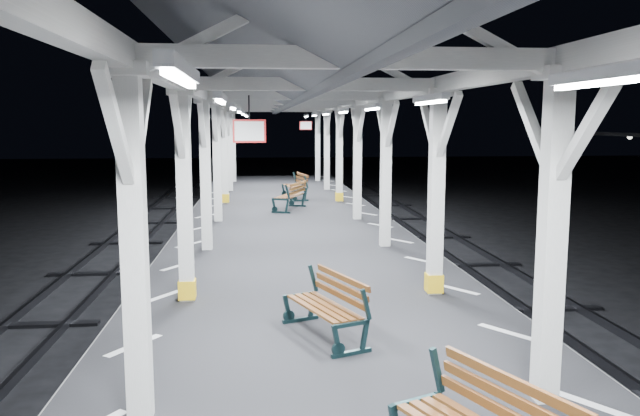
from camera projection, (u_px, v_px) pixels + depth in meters
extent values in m
plane|color=black|center=(326.00, 412.00, 8.24)|extent=(120.00, 120.00, 0.00)
cube|color=black|center=(327.00, 376.00, 8.17)|extent=(6.00, 50.00, 1.00)
cube|color=silver|center=(134.00, 345.00, 7.86)|extent=(1.00, 48.00, 0.01)
cube|color=silver|center=(508.00, 332.00, 8.35)|extent=(1.00, 48.00, 0.01)
cube|color=silver|center=(135.00, 254.00, 5.72)|extent=(0.22, 0.22, 3.20)
cube|color=silver|center=(127.00, 69.00, 5.49)|extent=(0.40, 0.40, 0.12)
cube|color=silver|center=(141.00, 127.00, 6.10)|extent=(0.10, 0.99, 0.99)
cube|color=silver|center=(115.00, 128.00, 5.02)|extent=(0.10, 0.99, 0.99)
cube|color=silver|center=(185.00, 200.00, 9.66)|extent=(0.22, 0.22, 3.20)
cube|color=silver|center=(181.00, 91.00, 9.44)|extent=(0.40, 0.40, 0.12)
cube|color=yellow|center=(187.00, 289.00, 9.86)|extent=(0.26, 0.26, 0.30)
cube|color=silver|center=(186.00, 125.00, 10.05)|extent=(0.10, 0.99, 0.99)
cube|color=silver|center=(178.00, 126.00, 8.96)|extent=(0.10, 0.99, 0.99)
cube|color=silver|center=(206.00, 178.00, 13.60)|extent=(0.22, 0.22, 3.20)
cube|color=silver|center=(204.00, 101.00, 13.38)|extent=(0.40, 0.40, 0.12)
cube|color=silver|center=(206.00, 124.00, 13.99)|extent=(0.10, 0.99, 0.99)
cube|color=silver|center=(202.00, 125.00, 12.91)|extent=(0.10, 0.99, 0.99)
cube|color=silver|center=(217.00, 165.00, 17.55)|extent=(0.22, 0.22, 3.20)
cube|color=silver|center=(216.00, 105.00, 17.32)|extent=(0.40, 0.40, 0.12)
cube|color=silver|center=(217.00, 124.00, 17.93)|extent=(0.10, 0.99, 0.99)
cube|color=silver|center=(215.00, 124.00, 16.85)|extent=(0.10, 0.99, 0.99)
cube|color=silver|center=(225.00, 157.00, 21.49)|extent=(0.22, 0.22, 3.20)
cube|color=silver|center=(223.00, 109.00, 21.26)|extent=(0.40, 0.40, 0.12)
cube|color=yellow|center=(225.00, 198.00, 21.68)|extent=(0.26, 0.26, 0.30)
cube|color=silver|center=(225.00, 124.00, 21.88)|extent=(0.10, 0.99, 0.99)
cube|color=silver|center=(223.00, 124.00, 20.79)|extent=(0.10, 0.99, 0.99)
cube|color=silver|center=(230.00, 152.00, 25.43)|extent=(0.22, 0.22, 3.20)
cube|color=silver|center=(229.00, 111.00, 25.21)|extent=(0.40, 0.40, 0.12)
cube|color=silver|center=(230.00, 123.00, 25.82)|extent=(0.10, 0.99, 0.99)
cube|color=silver|center=(228.00, 123.00, 24.73)|extent=(0.10, 0.99, 0.99)
cube|color=silver|center=(233.00, 148.00, 29.38)|extent=(0.22, 0.22, 3.20)
cube|color=silver|center=(233.00, 112.00, 29.15)|extent=(0.40, 0.40, 0.12)
cube|color=silver|center=(233.00, 123.00, 29.76)|extent=(0.10, 0.99, 0.99)
cube|color=silver|center=(232.00, 123.00, 28.68)|extent=(0.10, 0.99, 0.99)
cube|color=silver|center=(552.00, 245.00, 6.11)|extent=(0.22, 0.22, 3.20)
cube|color=silver|center=(560.00, 73.00, 5.89)|extent=(0.40, 0.40, 0.12)
cube|color=silver|center=(533.00, 127.00, 6.50)|extent=(0.10, 0.99, 0.99)
cube|color=silver|center=(588.00, 128.00, 5.41)|extent=(0.10, 0.99, 0.99)
cube|color=silver|center=(436.00, 197.00, 10.06)|extent=(0.22, 0.22, 3.20)
cube|color=silver|center=(439.00, 93.00, 9.83)|extent=(0.40, 0.40, 0.12)
cube|color=yellow|center=(434.00, 283.00, 10.25)|extent=(0.26, 0.26, 0.30)
cube|color=silver|center=(429.00, 125.00, 10.44)|extent=(0.10, 0.99, 0.99)
cube|color=silver|center=(448.00, 125.00, 9.36)|extent=(0.10, 0.99, 0.99)
cube|color=silver|center=(386.00, 176.00, 14.00)|extent=(0.22, 0.22, 3.20)
cube|color=silver|center=(387.00, 101.00, 13.77)|extent=(0.40, 0.40, 0.12)
cube|color=silver|center=(382.00, 124.00, 14.38)|extent=(0.10, 0.99, 0.99)
cube|color=silver|center=(392.00, 124.00, 13.30)|extent=(0.10, 0.99, 0.99)
cube|color=silver|center=(357.00, 164.00, 17.94)|extent=(0.22, 0.22, 3.20)
cube|color=silver|center=(358.00, 106.00, 17.72)|extent=(0.40, 0.40, 0.12)
cube|color=silver|center=(355.00, 124.00, 18.33)|extent=(0.10, 0.99, 0.99)
cube|color=silver|center=(361.00, 124.00, 17.24)|extent=(0.10, 0.99, 0.99)
cube|color=silver|center=(339.00, 157.00, 21.88)|extent=(0.22, 0.22, 3.20)
cube|color=silver|center=(340.00, 109.00, 21.66)|extent=(0.40, 0.40, 0.12)
cube|color=yellow|center=(339.00, 197.00, 22.08)|extent=(0.26, 0.26, 0.30)
cube|color=silver|center=(338.00, 124.00, 22.27)|extent=(0.10, 0.99, 0.99)
cube|color=silver|center=(342.00, 124.00, 21.19)|extent=(0.10, 0.99, 0.99)
cube|color=silver|center=(327.00, 151.00, 25.83)|extent=(0.22, 0.22, 3.20)
cube|color=silver|center=(327.00, 111.00, 25.60)|extent=(0.40, 0.40, 0.12)
cube|color=silver|center=(325.00, 123.00, 26.21)|extent=(0.10, 0.99, 0.99)
cube|color=silver|center=(328.00, 123.00, 25.13)|extent=(0.10, 0.99, 0.99)
cube|color=silver|center=(318.00, 147.00, 29.77)|extent=(0.22, 0.22, 3.20)
cube|color=silver|center=(318.00, 112.00, 29.54)|extent=(0.40, 0.40, 0.12)
cube|color=silver|center=(317.00, 123.00, 30.16)|extent=(0.10, 0.99, 0.99)
cube|color=silver|center=(319.00, 123.00, 29.07)|extent=(0.10, 0.99, 0.99)
cube|color=silver|center=(161.00, 73.00, 7.45)|extent=(0.18, 48.00, 0.24)
cube|color=silver|center=(485.00, 76.00, 7.84)|extent=(0.18, 48.00, 0.24)
cube|color=silver|center=(351.00, 58.00, 5.67)|extent=(4.20, 0.14, 0.20)
cube|color=silver|center=(313.00, 84.00, 9.62)|extent=(4.20, 0.14, 0.20)
cube|color=silver|center=(297.00, 95.00, 13.56)|extent=(4.20, 0.14, 0.20)
cube|color=silver|center=(288.00, 101.00, 17.50)|extent=(4.20, 0.14, 0.20)
cube|color=silver|center=(282.00, 105.00, 21.44)|extent=(4.20, 0.14, 0.20)
cube|color=silver|center=(278.00, 108.00, 25.39)|extent=(4.20, 0.14, 0.20)
cube|color=silver|center=(275.00, 110.00, 29.33)|extent=(4.20, 0.14, 0.20)
cube|color=#4F5257|center=(219.00, 28.00, 7.44)|extent=(2.80, 49.00, 1.45)
cube|color=#4F5257|center=(431.00, 31.00, 7.70)|extent=(2.80, 49.00, 1.45)
cube|color=silver|center=(181.00, 70.00, 3.61)|extent=(0.10, 1.35, 0.08)
cube|color=white|center=(181.00, 79.00, 3.62)|extent=(0.05, 1.25, 0.05)
cube|color=silver|center=(221.00, 97.00, 7.55)|extent=(0.10, 1.35, 0.08)
cube|color=white|center=(221.00, 101.00, 7.56)|extent=(0.05, 1.25, 0.05)
cube|color=silver|center=(233.00, 106.00, 11.50)|extent=(0.10, 1.35, 0.08)
cube|color=white|center=(233.00, 108.00, 11.50)|extent=(0.05, 1.25, 0.05)
cube|color=silver|center=(239.00, 110.00, 15.44)|extent=(0.10, 1.35, 0.08)
cube|color=white|center=(239.00, 112.00, 15.45)|extent=(0.05, 1.25, 0.05)
cube|color=silver|center=(243.00, 112.00, 19.38)|extent=(0.10, 1.35, 0.08)
cube|color=white|center=(243.00, 114.00, 19.39)|extent=(0.05, 1.25, 0.05)
cube|color=silver|center=(245.00, 114.00, 23.33)|extent=(0.10, 1.35, 0.08)
cube|color=white|center=(245.00, 115.00, 23.33)|extent=(0.05, 1.25, 0.05)
cube|color=silver|center=(247.00, 115.00, 27.27)|extent=(0.10, 1.35, 0.08)
cube|color=white|center=(247.00, 116.00, 27.28)|extent=(0.05, 1.25, 0.05)
cube|color=silver|center=(606.00, 73.00, 3.87)|extent=(0.10, 1.35, 0.08)
cube|color=white|center=(605.00, 81.00, 3.88)|extent=(0.05, 1.25, 0.05)
cube|color=silver|center=(430.00, 98.00, 7.81)|extent=(0.10, 1.35, 0.08)
cube|color=white|center=(430.00, 102.00, 7.82)|extent=(0.05, 1.25, 0.05)
cube|color=silver|center=(372.00, 106.00, 11.75)|extent=(0.10, 1.35, 0.08)
cube|color=white|center=(372.00, 109.00, 11.76)|extent=(0.05, 1.25, 0.05)
cube|color=silver|center=(343.00, 110.00, 15.70)|extent=(0.10, 1.35, 0.08)
cube|color=white|center=(343.00, 112.00, 15.70)|extent=(0.05, 1.25, 0.05)
cube|color=silver|center=(326.00, 113.00, 19.64)|extent=(0.10, 1.35, 0.08)
cube|color=white|center=(326.00, 114.00, 19.65)|extent=(0.05, 1.25, 0.05)
cube|color=silver|center=(314.00, 114.00, 23.58)|extent=(0.10, 1.35, 0.08)
cube|color=white|center=(314.00, 116.00, 23.59)|extent=(0.05, 1.25, 0.05)
cube|color=silver|center=(306.00, 115.00, 27.53)|extent=(0.10, 1.35, 0.08)
cube|color=white|center=(306.00, 116.00, 27.53)|extent=(0.05, 1.25, 0.05)
cylinder|color=black|center=(249.00, 107.00, 9.37)|extent=(0.02, 0.02, 0.36)
cube|color=red|center=(249.00, 131.00, 9.42)|extent=(0.50, 0.03, 0.35)
cube|color=white|center=(249.00, 131.00, 9.42)|extent=(0.44, 0.04, 0.29)
cylinder|color=black|center=(306.00, 117.00, 25.36)|extent=(0.02, 0.02, 0.36)
cube|color=red|center=(306.00, 125.00, 25.41)|extent=(0.50, 0.03, 0.35)
cube|color=white|center=(306.00, 125.00, 25.41)|extent=(0.44, 0.05, 0.29)
cube|color=black|center=(557.00, 166.00, 31.08)|extent=(0.20, 0.20, 3.30)
sphere|color=silver|center=(630.00, 137.00, 24.96)|extent=(0.20, 0.20, 0.20)
sphere|color=silver|center=(558.00, 134.00, 30.87)|extent=(0.20, 0.20, 0.20)
cube|color=#11272A|center=(437.00, 370.00, 5.43)|extent=(0.17, 0.11, 0.43)
cube|color=brown|center=(507.00, 414.00, 4.78)|extent=(0.64, 1.38, 0.09)
cube|color=brown|center=(510.00, 398.00, 4.78)|extent=(0.64, 1.38, 0.09)
cube|color=brown|center=(512.00, 381.00, 4.77)|extent=(0.64, 1.38, 0.09)
cube|color=#11272A|center=(351.00, 353.00, 7.54)|extent=(0.53, 0.25, 0.05)
cube|color=#11272A|center=(337.00, 341.00, 7.43)|extent=(0.15, 0.09, 0.42)
cube|color=#11272A|center=(364.00, 336.00, 7.60)|extent=(0.13, 0.09, 0.42)
cube|color=#11272A|center=(366.00, 304.00, 7.55)|extent=(0.15, 0.10, 0.40)
cube|color=#11272A|center=(300.00, 320.00, 8.82)|extent=(0.53, 0.25, 0.05)
cube|color=#11272A|center=(288.00, 309.00, 8.71)|extent=(0.15, 0.09, 0.42)
cube|color=#11272A|center=(312.00, 305.00, 8.88)|extent=(0.13, 0.09, 0.42)
cube|color=#11272A|center=(313.00, 278.00, 8.83)|extent=(0.15, 0.10, 0.40)
cube|color=brown|center=(312.00, 309.00, 8.05)|extent=(0.57, 1.32, 0.03)
cube|color=brown|center=(320.00, 308.00, 8.10)|extent=(0.57, 1.32, 0.03)
cube|color=brown|center=(328.00, 306.00, 8.15)|extent=(0.57, 1.32, 0.03)
cube|color=brown|center=(336.00, 305.00, 8.21)|extent=(0.57, 1.32, 0.03)
cube|color=brown|center=(340.00, 295.00, 8.22)|extent=(0.54, 1.30, 0.09)
cube|color=brown|center=(341.00, 286.00, 8.21)|extent=(0.54, 1.30, 0.09)
cube|color=brown|center=(342.00, 277.00, 8.20)|extent=(0.54, 1.30, 0.09)
cube|color=#11272A|center=(281.00, 212.00, 19.30)|extent=(0.58, 0.28, 0.06)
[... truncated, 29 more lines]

